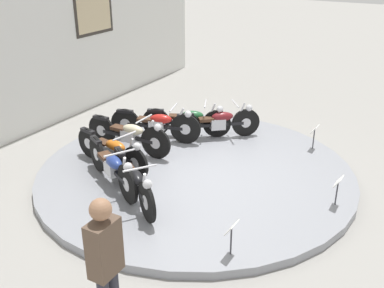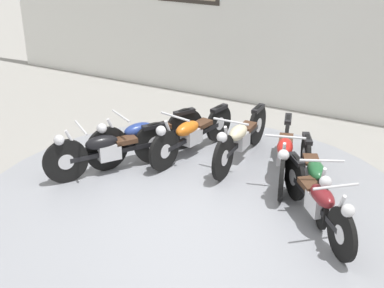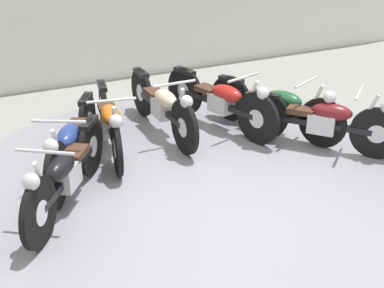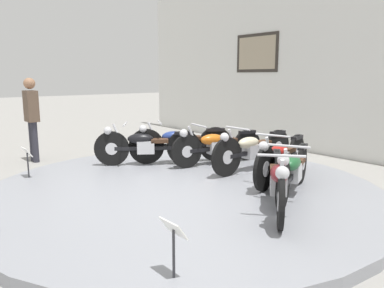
% 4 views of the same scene
% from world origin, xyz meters
% --- Properties ---
extents(ground_plane, '(60.00, 60.00, 0.00)m').
position_xyz_m(ground_plane, '(0.00, 0.00, 0.00)').
color(ground_plane, gray).
extents(display_platform, '(5.95, 5.95, 0.14)m').
position_xyz_m(display_platform, '(0.00, 0.00, 0.07)').
color(display_platform, gray).
rests_on(display_platform, ground_plane).
extents(motorcycle_black, '(1.19, 1.67, 0.80)m').
position_xyz_m(motorcycle_black, '(-1.53, 0.30, 0.53)').
color(motorcycle_black, black).
rests_on(motorcycle_black, display_platform).
extents(motorcycle_blue, '(1.01, 1.81, 0.81)m').
position_xyz_m(motorcycle_blue, '(-1.31, 0.93, 0.54)').
color(motorcycle_blue, black).
rests_on(motorcycle_blue, display_platform).
extents(motorcycle_orange, '(0.56, 1.94, 0.78)m').
position_xyz_m(motorcycle_orange, '(-0.75, 1.37, 0.52)').
color(motorcycle_orange, black).
rests_on(motorcycle_orange, display_platform).
extents(motorcycle_cream, '(0.54, 2.01, 0.81)m').
position_xyz_m(motorcycle_cream, '(0.00, 1.54, 0.54)').
color(motorcycle_cream, black).
rests_on(motorcycle_cream, display_platform).
extents(motorcycle_red, '(0.68, 1.95, 0.81)m').
position_xyz_m(motorcycle_red, '(0.75, 1.38, 0.54)').
color(motorcycle_red, black).
rests_on(motorcycle_red, display_platform).
extents(motorcycle_green, '(0.88, 1.81, 0.79)m').
position_xyz_m(motorcycle_green, '(1.31, 0.92, 0.52)').
color(motorcycle_green, black).
rests_on(motorcycle_green, display_platform).
extents(motorcycle_maroon, '(1.32, 1.54, 0.79)m').
position_xyz_m(motorcycle_maroon, '(1.54, 0.31, 0.52)').
color(motorcycle_maroon, black).
rests_on(motorcycle_maroon, display_platform).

